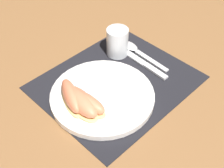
# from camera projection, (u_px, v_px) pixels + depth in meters

# --- Properties ---
(ground_plane) EXTENTS (3.00, 3.00, 0.00)m
(ground_plane) POSITION_uv_depth(u_px,v_px,m) (116.00, 83.00, 0.86)
(ground_plane) COLOR olive
(placemat) EXTENTS (0.41, 0.34, 0.00)m
(placemat) POSITION_uv_depth(u_px,v_px,m) (116.00, 82.00, 0.86)
(placemat) COLOR black
(placemat) RESTS_ON ground_plane
(plate) EXTENTS (0.27, 0.27, 0.02)m
(plate) POSITION_uv_depth(u_px,v_px,m) (102.00, 96.00, 0.81)
(plate) COLOR white
(plate) RESTS_ON placemat
(juice_glass) EXTENTS (0.06, 0.06, 0.09)m
(juice_glass) POSITION_uv_depth(u_px,v_px,m) (117.00, 43.00, 0.92)
(juice_glass) COLOR silver
(juice_glass) RESTS_ON placemat
(knife) EXTENTS (0.03, 0.21, 0.01)m
(knife) POSITION_uv_depth(u_px,v_px,m) (141.00, 62.00, 0.92)
(knife) COLOR silver
(knife) RESTS_ON placemat
(spoon) EXTENTS (0.04, 0.19, 0.01)m
(spoon) POSITION_uv_depth(u_px,v_px,m) (135.00, 50.00, 0.95)
(spoon) COLOR silver
(spoon) RESTS_ON placemat
(fork) EXTENTS (0.16, 0.14, 0.00)m
(fork) POSITION_uv_depth(u_px,v_px,m) (104.00, 92.00, 0.81)
(fork) COLOR silver
(fork) RESTS_ON plate
(citrus_wedge_0) EXTENTS (0.08, 0.13, 0.05)m
(citrus_wedge_0) POSITION_uv_depth(u_px,v_px,m) (71.00, 97.00, 0.77)
(citrus_wedge_0) COLOR #F4DB84
(citrus_wedge_0) RESTS_ON plate
(citrus_wedge_1) EXTENTS (0.07, 0.13, 0.04)m
(citrus_wedge_1) POSITION_uv_depth(u_px,v_px,m) (81.00, 102.00, 0.76)
(citrus_wedge_1) COLOR #F4DB84
(citrus_wedge_1) RESTS_ON plate
(citrus_wedge_2) EXTENTS (0.06, 0.12, 0.04)m
(citrus_wedge_2) POSITION_uv_depth(u_px,v_px,m) (86.00, 103.00, 0.76)
(citrus_wedge_2) COLOR #F4DB84
(citrus_wedge_2) RESTS_ON plate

